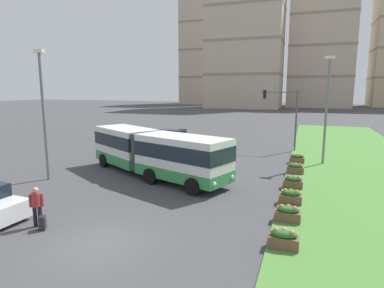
{
  "coord_description": "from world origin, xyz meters",
  "views": [
    {
      "loc": [
        7.22,
        -9.58,
        5.86
      ],
      "look_at": [
        0.07,
        10.44,
        2.2
      ],
      "focal_mm": 30.27,
      "sensor_mm": 36.0,
      "label": 1
    }
  ],
  "objects_px": {
    "flower_planter_0": "(284,239)",
    "apartment_tower_west": "(207,52)",
    "flower_planter_2": "(291,196)",
    "car_navy_sedan": "(174,137)",
    "streetlight_left": "(43,109)",
    "apartment_tower_westcentre": "(245,43)",
    "flower_planter_3": "(293,182)",
    "traffic_light_far_right": "(285,109)",
    "streetlight_median": "(327,106)",
    "articulated_bus": "(153,152)",
    "pedestrian_crossing": "(37,204)",
    "flower_planter_5": "(297,158)",
    "rolling_suitcase": "(43,222)",
    "flower_planter_4": "(295,168)",
    "flower_planter_1": "(288,213)",
    "apartment_tower_centre": "(321,49)"
  },
  "relations": [
    {
      "from": "streetlight_median",
      "to": "apartment_tower_westcentre",
      "type": "height_order",
      "value": "apartment_tower_westcentre"
    },
    {
      "from": "pedestrian_crossing",
      "to": "flower_planter_3",
      "type": "distance_m",
      "value": 13.67
    },
    {
      "from": "flower_planter_1",
      "to": "flower_planter_5",
      "type": "bearing_deg",
      "value": 90.0
    },
    {
      "from": "apartment_tower_westcentre",
      "to": "flower_planter_2",
      "type": "bearing_deg",
      "value": -77.69
    },
    {
      "from": "apartment_tower_west",
      "to": "streetlight_median",
      "type": "bearing_deg",
      "value": -67.81
    },
    {
      "from": "rolling_suitcase",
      "to": "flower_planter_3",
      "type": "relative_size",
      "value": 0.88
    },
    {
      "from": "flower_planter_3",
      "to": "flower_planter_4",
      "type": "bearing_deg",
      "value": 90.0
    },
    {
      "from": "flower_planter_4",
      "to": "flower_planter_3",
      "type": "bearing_deg",
      "value": -90.0
    },
    {
      "from": "articulated_bus",
      "to": "car_navy_sedan",
      "type": "height_order",
      "value": "articulated_bus"
    },
    {
      "from": "flower_planter_1",
      "to": "apartment_tower_west",
      "type": "height_order",
      "value": "apartment_tower_west"
    },
    {
      "from": "flower_planter_0",
      "to": "apartment_tower_west",
      "type": "relative_size",
      "value": 0.03
    },
    {
      "from": "articulated_bus",
      "to": "flower_planter_1",
      "type": "bearing_deg",
      "value": -29.13
    },
    {
      "from": "articulated_bus",
      "to": "apartment_tower_west",
      "type": "xyz_separation_m",
      "value": [
        -27.61,
        102.01,
        17.85
      ]
    },
    {
      "from": "traffic_light_far_right",
      "to": "pedestrian_crossing",
      "type": "bearing_deg",
      "value": -111.9
    },
    {
      "from": "apartment_tower_west",
      "to": "apartment_tower_westcentre",
      "type": "bearing_deg",
      "value": -48.87
    },
    {
      "from": "articulated_bus",
      "to": "rolling_suitcase",
      "type": "relative_size",
      "value": 12.04
    },
    {
      "from": "flower_planter_0",
      "to": "flower_planter_3",
      "type": "xyz_separation_m",
      "value": [
        0.0,
        7.77,
        0.0
      ]
    },
    {
      "from": "flower_planter_2",
      "to": "flower_planter_3",
      "type": "relative_size",
      "value": 1.0
    },
    {
      "from": "flower_planter_5",
      "to": "streetlight_median",
      "type": "xyz_separation_m",
      "value": [
        1.9,
        0.39,
        4.13
      ]
    },
    {
      "from": "streetlight_left",
      "to": "apartment_tower_centre",
      "type": "height_order",
      "value": "apartment_tower_centre"
    },
    {
      "from": "traffic_light_far_right",
      "to": "streetlight_median",
      "type": "bearing_deg",
      "value": -55.43
    },
    {
      "from": "streetlight_median",
      "to": "apartment_tower_west",
      "type": "xyz_separation_m",
      "value": [
        -38.56,
        94.54,
        14.95
      ]
    },
    {
      "from": "apartment_tower_westcentre",
      "to": "traffic_light_far_right",
      "type": "bearing_deg",
      "value": -76.27
    },
    {
      "from": "apartment_tower_centre",
      "to": "flower_planter_3",
      "type": "bearing_deg",
      "value": -92.09
    },
    {
      "from": "flower_planter_5",
      "to": "apartment_tower_centre",
      "type": "bearing_deg",
      "value": 87.74
    },
    {
      "from": "flower_planter_2",
      "to": "car_navy_sedan",
      "type": "bearing_deg",
      "value": 130.48
    },
    {
      "from": "flower_planter_3",
      "to": "streetlight_left",
      "type": "distance_m",
      "value": 16.04
    },
    {
      "from": "pedestrian_crossing",
      "to": "traffic_light_far_right",
      "type": "distance_m",
      "value": 23.28
    },
    {
      "from": "rolling_suitcase",
      "to": "flower_planter_0",
      "type": "relative_size",
      "value": 0.88
    },
    {
      "from": "flower_planter_2",
      "to": "streetlight_left",
      "type": "relative_size",
      "value": 0.13
    },
    {
      "from": "flower_planter_1",
      "to": "flower_planter_5",
      "type": "xyz_separation_m",
      "value": [
        0.0,
        12.12,
        0.0
      ]
    },
    {
      "from": "car_navy_sedan",
      "to": "flower_planter_0",
      "type": "distance_m",
      "value": 23.58
    },
    {
      "from": "articulated_bus",
      "to": "streetlight_left",
      "type": "distance_m",
      "value": 7.43
    },
    {
      "from": "flower_planter_3",
      "to": "streetlight_median",
      "type": "relative_size",
      "value": 0.13
    },
    {
      "from": "flower_planter_1",
      "to": "flower_planter_3",
      "type": "xyz_separation_m",
      "value": [
        0.0,
        5.19,
        0.0
      ]
    },
    {
      "from": "apartment_tower_westcentre",
      "to": "streetlight_median",
      "type": "bearing_deg",
      "value": -74.67
    },
    {
      "from": "rolling_suitcase",
      "to": "flower_planter_5",
      "type": "xyz_separation_m",
      "value": [
        9.65,
        16.33,
        0.11
      ]
    },
    {
      "from": "flower_planter_3",
      "to": "car_navy_sedan",
      "type": "bearing_deg",
      "value": 136.38
    },
    {
      "from": "rolling_suitcase",
      "to": "flower_planter_2",
      "type": "relative_size",
      "value": 0.88
    },
    {
      "from": "flower_planter_2",
      "to": "flower_planter_4",
      "type": "xyz_separation_m",
      "value": [
        0.0,
        6.29,
        0.0
      ]
    },
    {
      "from": "articulated_bus",
      "to": "traffic_light_far_right",
      "type": "height_order",
      "value": "traffic_light_far_right"
    },
    {
      "from": "flower_planter_2",
      "to": "apartment_tower_centre",
      "type": "distance_m",
      "value": 98.13
    },
    {
      "from": "streetlight_left",
      "to": "apartment_tower_westcentre",
      "type": "bearing_deg",
      "value": 92.09
    },
    {
      "from": "articulated_bus",
      "to": "flower_planter_3",
      "type": "relative_size",
      "value": 10.61
    },
    {
      "from": "pedestrian_crossing",
      "to": "flower_planter_2",
      "type": "distance_m",
      "value": 11.98
    },
    {
      "from": "articulated_bus",
      "to": "rolling_suitcase",
      "type": "distance_m",
      "value": 9.37
    },
    {
      "from": "streetlight_left",
      "to": "apartment_tower_westcentre",
      "type": "xyz_separation_m",
      "value": [
        -3.07,
        83.98,
        14.72
      ]
    },
    {
      "from": "flower_planter_4",
      "to": "streetlight_median",
      "type": "relative_size",
      "value": 0.13
    },
    {
      "from": "pedestrian_crossing",
      "to": "flower_planter_5",
      "type": "height_order",
      "value": "pedestrian_crossing"
    },
    {
      "from": "traffic_light_far_right",
      "to": "flower_planter_0",
      "type": "bearing_deg",
      "value": -85.75
    }
  ]
}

